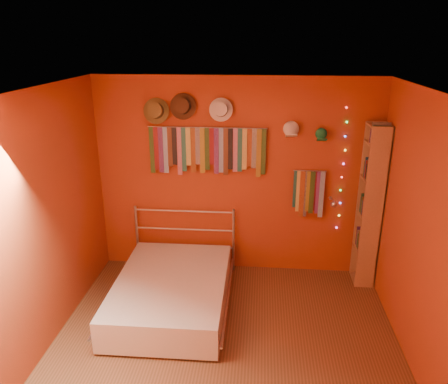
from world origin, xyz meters
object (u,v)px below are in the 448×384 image
(tie_rack, at_px, (207,149))
(bookshelf, at_px, (373,206))
(reading_lamp, at_px, (333,203))
(bed, at_px, (172,292))

(tie_rack, relative_size, bookshelf, 0.72)
(tie_rack, relative_size, reading_lamp, 4.48)
(reading_lamp, bearing_deg, bed, -157.53)
(tie_rack, xyz_separation_m, bed, (-0.30, -0.94, -1.43))
(tie_rack, bearing_deg, reading_lamp, -6.83)
(tie_rack, bearing_deg, bookshelf, -4.40)
(tie_rack, height_order, bookshelf, bookshelf)
(reading_lamp, xyz_separation_m, bed, (-1.84, -0.76, -0.84))
(reading_lamp, xyz_separation_m, bookshelf, (0.48, 0.03, -0.03))
(tie_rack, height_order, bed, tie_rack)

